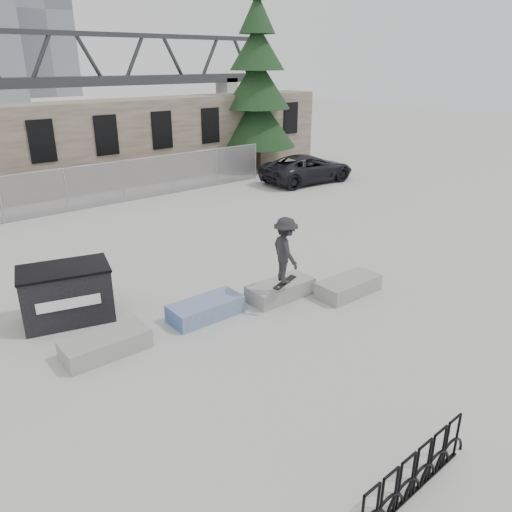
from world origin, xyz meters
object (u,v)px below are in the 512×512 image
(planter_center_right, at_px, (280,289))
(skateboarder, at_px, (285,250))
(suv, at_px, (307,168))
(planter_offset, at_px, (348,286))
(bike_rack, at_px, (414,474))
(planter_far_left, at_px, (106,344))
(planter_center_left, at_px, (206,308))
(spruce_tree, at_px, (257,89))
(dumpster, at_px, (67,294))

(planter_center_right, bearing_deg, skateboarder, -122.56)
(suv, bearing_deg, planter_center_right, 136.58)
(planter_offset, xyz_separation_m, bike_rack, (-4.87, -5.55, 0.18))
(planter_far_left, xyz_separation_m, planter_center_left, (2.82, 0.02, 0.00))
(planter_offset, relative_size, bike_rack, 0.64)
(planter_center_right, relative_size, spruce_tree, 0.17)
(planter_center_right, distance_m, dumpster, 5.85)
(dumpster, relative_size, skateboarder, 1.31)
(planter_center_right, bearing_deg, planter_offset, -32.31)
(planter_center_left, bearing_deg, bike_rack, -96.54)
(planter_offset, height_order, dumpster, dumpster)
(planter_offset, bearing_deg, skateboarder, 165.88)
(bike_rack, relative_size, spruce_tree, 0.27)
(planter_center_right, xyz_separation_m, dumpster, (-5.23, 2.57, 0.49))
(planter_center_right, distance_m, spruce_tree, 19.37)
(planter_center_right, distance_m, bike_rack, 7.35)
(bike_rack, height_order, skateboarder, skateboarder)
(spruce_tree, distance_m, skateboarder, 19.74)
(planter_center_left, height_order, bike_rack, bike_rack)
(skateboarder, bearing_deg, dumpster, 75.13)
(planter_center_right, height_order, skateboarder, skateboarder)
(planter_center_right, relative_size, suv, 0.36)
(dumpster, height_order, bike_rack, dumpster)
(spruce_tree, bearing_deg, planter_far_left, -138.62)
(planter_offset, xyz_separation_m, skateboarder, (-2.08, 0.52, 1.46))
(planter_far_left, bearing_deg, suv, 30.92)
(bike_rack, height_order, suv, suv)
(skateboarder, bearing_deg, planter_offset, -86.22)
(planter_far_left, xyz_separation_m, skateboarder, (4.81, -0.93, 1.46))
(planter_offset, bearing_deg, planter_far_left, 168.10)
(bike_rack, bearing_deg, spruce_tree, 56.02)
(bike_rack, bearing_deg, dumpster, 102.74)
(planter_far_left, bearing_deg, skateboarder, -10.92)
(planter_center_right, relative_size, dumpster, 0.79)
(planter_center_left, bearing_deg, planter_offset, -19.88)
(bike_rack, bearing_deg, skateboarder, 65.30)
(planter_center_left, relative_size, planter_offset, 1.00)
(skateboarder, bearing_deg, bike_rack, 173.21)
(planter_center_left, height_order, planter_offset, same)
(suv, bearing_deg, skateboarder, 137.22)
(planter_offset, xyz_separation_m, suv, (9.38, 11.20, 0.51))
(dumpster, bearing_deg, planter_far_left, -73.45)
(planter_offset, relative_size, suv, 0.36)
(dumpster, height_order, suv, suv)
(planter_offset, height_order, skateboarder, skateboarder)
(planter_far_left, relative_size, dumpster, 0.79)
(planter_center_left, distance_m, planter_offset, 4.33)
(planter_far_left, bearing_deg, spruce_tree, 41.38)
(planter_far_left, xyz_separation_m, planter_offset, (6.89, -1.45, 0.00))
(planter_offset, bearing_deg, bike_rack, -131.31)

